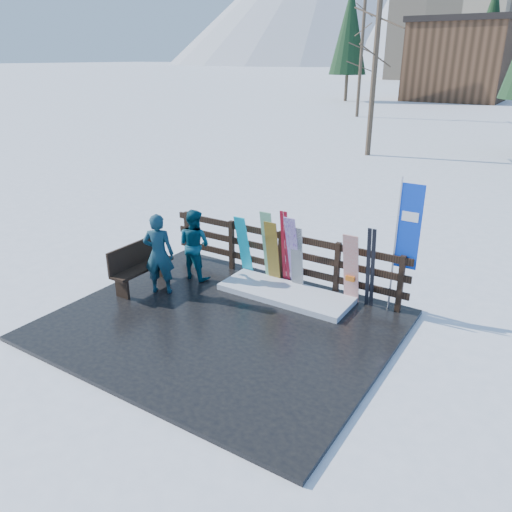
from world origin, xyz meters
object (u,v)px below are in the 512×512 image
Objects in this scene: snowboard_3 at (293,253)px; bench at (140,264)px; snowboard_1 at (268,247)px; snowboard_5 at (351,269)px; person_front at (159,254)px; snowboard_0 at (244,246)px; snowboard_4 at (297,259)px; snowboard_2 at (273,253)px; person_back at (194,244)px; rental_flag at (406,232)px.

bench is at bearing -149.90° from snowboard_3.
snowboard_1 reaches higher than snowboard_5.
snowboard_3 is 0.99× the size of person_front.
snowboard_1 is (0.63, -0.00, 0.10)m from snowboard_0.
snowboard_0 is 0.97× the size of snowboard_5.
snowboard_5 is (1.18, 0.00, 0.04)m from snowboard_4.
snowboard_5 is at bearing 0.00° from snowboard_2.
snowboard_0 is at bearing 45.88° from bench.
snowboard_0 is at bearing -143.31° from person_back.
rental_flag reaches higher than snowboard_3.
snowboard_4 is 1.18m from snowboard_5.
snowboard_2 is 0.93× the size of person_back.
snowboard_5 is (1.27, 0.00, -0.07)m from snowboard_3.
snowboard_3 is 2.74m from person_front.
rental_flag is 1.66× the size of person_back.
person_back is (0.68, 0.99, 0.27)m from bench.
snowboard_5 reaches higher than snowboard_2.
person_front reaches higher than snowboard_1.
snowboard_0 is 1.22m from snowboard_3.
snowboard_0 is 3.51m from rental_flag.
bench is at bearing 57.10° from person_back.
person_front is (-2.24, -1.59, 0.03)m from snowboard_3.
snowboard_4 is at bearing -180.00° from snowboard_5.
rental_flag reaches higher than snowboard_4.
person_back is at bearing -164.21° from snowboard_4.
rental_flag is at bearing 16.87° from snowboard_5.
snowboard_0 is 1.01× the size of snowboard_2.
snowboard_5 is 0.89× the size of person_front.
person_back is (-2.10, -0.62, -0.03)m from snowboard_3.
snowboard_5 is (4.06, 1.61, 0.23)m from bench.
person_front is at bearing -157.11° from rental_flag.
person_front is at bearing -145.69° from snowboard_4.
bench is 1.02× the size of snowboard_0.
bench is at bearing -134.12° from snowboard_0.
person_front is (0.55, 0.03, 0.33)m from bench.
snowboard_1 reaches higher than person_back.
snowboard_2 is 0.50m from snowboard_3.
snowboard_4 is 2.28m from person_back.
snowboard_4 is 0.83× the size of person_front.
snowboard_1 is at bearing 180.00° from snowboard_2.
rental_flag is 4.44m from person_back.
rental_flag is (2.66, 0.27, 0.89)m from snowboard_2.
person_front reaches higher than person_back.
snowboard_5 reaches higher than snowboard_0.
snowboard_1 is 0.99× the size of snowboard_3.
snowboard_5 is 3.86m from person_front.
snowboard_5 reaches higher than snowboard_4.
snowboard_2 is at bearing 180.00° from snowboard_5.
person_front is at bearing -135.98° from snowboard_1.
snowboard_0 is 1.04× the size of snowboard_4.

